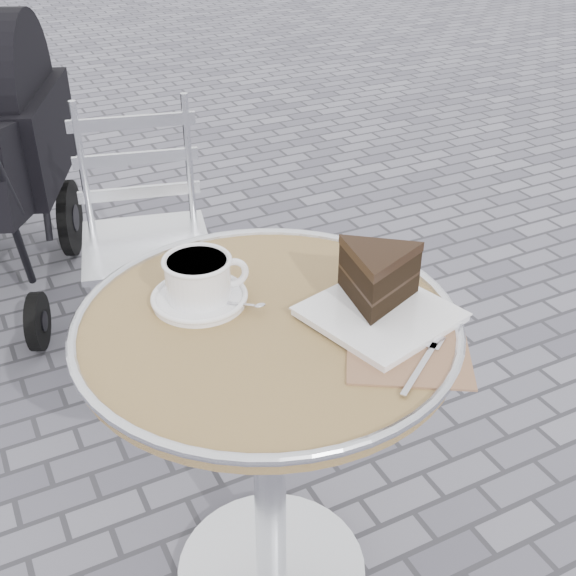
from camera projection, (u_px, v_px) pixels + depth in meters
name	position (u px, v px, depth m)	size (l,w,h in m)	color
ground	(272.00, 573.00, 1.71)	(80.00, 80.00, 0.00)	slate
cafe_table	(268.00, 389.00, 1.41)	(0.72, 0.72, 0.74)	silver
cappuccino_set	(200.00, 283.00, 1.36)	(0.19, 0.19, 0.09)	white
cake_plate_set	(379.00, 285.00, 1.32)	(0.29, 0.39, 0.13)	#8D644D
bistro_chair	(142.00, 207.00, 2.21)	(0.46, 0.46, 0.84)	silver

